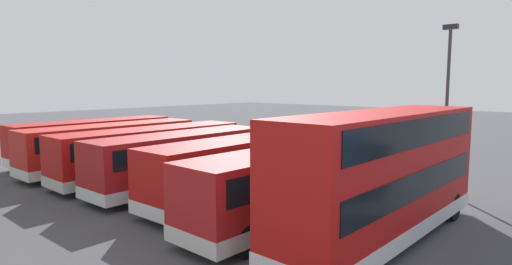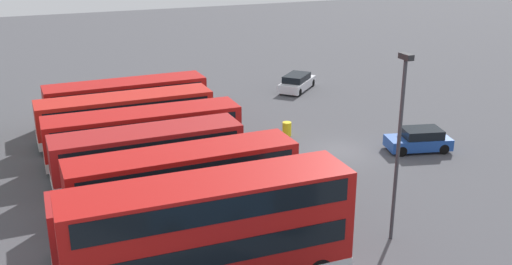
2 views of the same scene
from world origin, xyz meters
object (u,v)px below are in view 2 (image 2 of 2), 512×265
object	(u,v)px
bus_single_deck_fourth	(148,153)
bus_single_deck_seventh	(127,99)
bus_single_deck_sixth	(126,115)
car_hatchback_silver	(419,140)
bus_single_deck_third	(184,176)
bus_single_deck_fifth	(144,133)
car_small_green	(297,82)
bus_single_deck_second	(183,212)
lamp_post_tall	(399,136)
bus_double_decker_near_end	(211,233)
waste_bin_yellow	(287,129)

from	to	relation	value
bus_single_deck_fourth	bus_single_deck_seventh	distance (m)	11.00
bus_single_deck_sixth	car_hatchback_silver	distance (m)	18.82
bus_single_deck_seventh	bus_single_deck_third	bearing A→B (deg)	-179.51
bus_single_deck_fifth	car_hatchback_silver	world-z (taller)	bus_single_deck_fifth
car_hatchback_silver	car_small_green	world-z (taller)	same
bus_single_deck_second	bus_single_deck_seventh	world-z (taller)	same
bus_single_deck_second	car_hatchback_silver	world-z (taller)	bus_single_deck_second
bus_single_deck_sixth	bus_single_deck_third	bearing A→B (deg)	-175.62
bus_single_deck_sixth	lamp_post_tall	world-z (taller)	lamp_post_tall
bus_single_deck_seventh	car_small_green	world-z (taller)	bus_single_deck_seventh
bus_single_deck_fourth	bus_single_deck_second	bearing A→B (deg)	179.03
bus_double_decker_near_end	bus_single_deck_sixth	size ratio (longest dim) A/B	0.97
bus_double_decker_near_end	bus_single_deck_seventh	world-z (taller)	bus_double_decker_near_end
car_hatchback_silver	lamp_post_tall	bearing A→B (deg)	137.46
bus_single_deck_second	car_small_green	size ratio (longest dim) A/B	2.45
lamp_post_tall	waste_bin_yellow	world-z (taller)	lamp_post_tall
bus_double_decker_near_end	waste_bin_yellow	world-z (taller)	bus_double_decker_near_end
bus_single_deck_third	bus_single_deck_sixth	size ratio (longest dim) A/B	1.02
lamp_post_tall	bus_double_decker_near_end	bearing A→B (deg)	94.54
bus_single_deck_third	bus_single_deck_fifth	xyz separation A→B (m)	(7.17, 0.47, 0.00)
bus_single_deck_fifth	car_small_green	size ratio (longest dim) A/B	2.55
bus_single_deck_fifth	bus_single_deck_sixth	distance (m)	3.87
bus_single_deck_fifth	bus_single_deck_sixth	bearing A→B (deg)	5.55
bus_single_deck_fifth	bus_single_deck_sixth	xyz separation A→B (m)	(3.85, 0.37, -0.00)
bus_single_deck_sixth	lamp_post_tall	xyz separation A→B (m)	(-17.68, -8.54, 3.28)
lamp_post_tall	waste_bin_yellow	size ratio (longest dim) A/B	8.88
bus_double_decker_near_end	bus_single_deck_seventh	size ratio (longest dim) A/B	0.97
car_small_green	bus_single_deck_fourth	bearing A→B (deg)	131.51
bus_double_decker_near_end	bus_single_deck_seventh	bearing A→B (deg)	-2.22
car_small_green	bus_double_decker_near_end	bearing A→B (deg)	147.79
bus_double_decker_near_end	bus_single_deck_fourth	world-z (taller)	bus_double_decker_near_end
bus_single_deck_fifth	bus_single_deck_seventh	size ratio (longest dim) A/B	1.03
bus_single_deck_fourth	lamp_post_tall	xyz separation A→B (m)	(-10.43, -8.67, 3.29)
bus_single_deck_second	car_hatchback_silver	xyz separation A→B (m)	(5.73, -16.74, -0.92)
bus_double_decker_near_end	car_small_green	distance (m)	29.72
bus_single_deck_seventh	car_hatchback_silver	world-z (taller)	bus_single_deck_seventh
car_hatchback_silver	waste_bin_yellow	size ratio (longest dim) A/B	4.45
car_hatchback_silver	bus_double_decker_near_end	bearing A→B (deg)	119.34
bus_single_deck_fourth	waste_bin_yellow	size ratio (longest dim) A/B	10.85
bus_single_deck_fourth	car_hatchback_silver	distance (m)	16.73
bus_double_decker_near_end	lamp_post_tall	bearing A→B (deg)	-85.46
bus_double_decker_near_end	car_hatchback_silver	distance (m)	19.15
lamp_post_tall	waste_bin_yellow	xyz separation A→B (m)	(14.25, -1.46, -4.43)
car_small_green	car_hatchback_silver	bearing A→B (deg)	-177.07
bus_double_decker_near_end	lamp_post_tall	size ratio (longest dim) A/B	1.30
bus_single_deck_third	bus_single_deck_fifth	world-z (taller)	same
bus_double_decker_near_end	bus_single_deck_fifth	bearing A→B (deg)	-2.02
bus_single_deck_sixth	waste_bin_yellow	bearing A→B (deg)	-108.96
bus_single_deck_fifth	car_small_green	xyz separation A→B (m)	(10.58, -15.30, -0.92)
bus_single_deck_seventh	car_small_green	bearing A→B (deg)	-78.60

